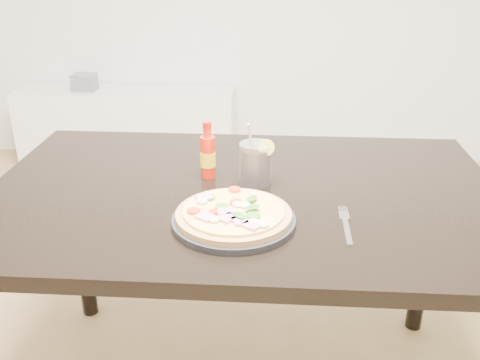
# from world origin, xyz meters

# --- Properties ---
(dining_table) EXTENTS (1.40, 0.90, 0.75)m
(dining_table) POSITION_xyz_m (0.09, 0.09, 0.67)
(dining_table) COLOR black
(dining_table) RESTS_ON ground
(plate) EXTENTS (0.30, 0.30, 0.02)m
(plate) POSITION_xyz_m (0.08, -0.11, 0.76)
(plate) COLOR black
(plate) RESTS_ON dining_table
(pizza) EXTENTS (0.28, 0.28, 0.03)m
(pizza) POSITION_xyz_m (0.07, -0.11, 0.78)
(pizza) COLOR tan
(pizza) RESTS_ON plate
(hot_sauce_bottle) EXTENTS (0.05, 0.05, 0.16)m
(hot_sauce_bottle) POSITION_xyz_m (-0.02, 0.17, 0.81)
(hot_sauce_bottle) COLOR red
(hot_sauce_bottle) RESTS_ON dining_table
(cola_cup) EXTENTS (0.10, 0.09, 0.18)m
(cola_cup) POSITION_xyz_m (0.12, 0.13, 0.81)
(cola_cup) COLOR black
(cola_cup) RESTS_ON dining_table
(fork) EXTENTS (0.02, 0.19, 0.00)m
(fork) POSITION_xyz_m (0.34, -0.09, 0.75)
(fork) COLOR silver
(fork) RESTS_ON dining_table
(media_console) EXTENTS (1.40, 0.34, 0.50)m
(media_console) POSITION_xyz_m (-0.80, 2.07, 0.25)
(media_console) COLOR white
(media_console) RESTS_ON ground
(cd_stack) EXTENTS (0.14, 0.12, 0.10)m
(cd_stack) POSITION_xyz_m (-1.05, 2.05, 0.55)
(cd_stack) COLOR slate
(cd_stack) RESTS_ON media_console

